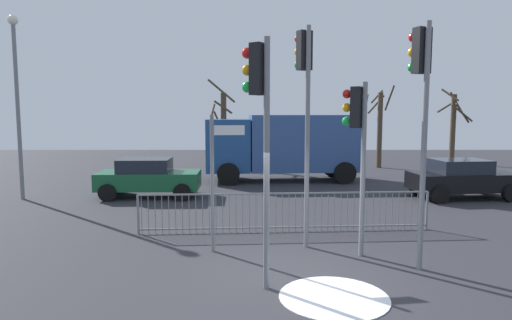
{
  "coord_description": "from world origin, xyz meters",
  "views": [
    {
      "loc": [
        -0.81,
        -8.31,
        3.2
      ],
      "look_at": [
        -0.78,
        3.08,
        1.98
      ],
      "focal_mm": 31.08,
      "sensor_mm": 36.0,
      "label": 1
    }
  ],
  "objects_px": {
    "bare_tree_left": "(452,125)",
    "traffic_light_foreground_right": "(259,107)",
    "car_black_mid": "(461,178)",
    "traffic_light_mid_right": "(420,91)",
    "traffic_light_foreground_left": "(356,129)",
    "delivery_truck": "(283,144)",
    "bare_tree_centre": "(378,126)",
    "car_green_trailing": "(147,177)",
    "street_lamp": "(15,88)",
    "bare_tree_right": "(222,127)",
    "direction_sign_post": "(214,176)",
    "traffic_light_rear_right": "(304,88)"
  },
  "relations": [
    {
      "from": "traffic_light_rear_right",
      "to": "bare_tree_left",
      "type": "bearing_deg",
      "value": 29.37
    },
    {
      "from": "car_black_mid",
      "to": "bare_tree_centre",
      "type": "distance_m",
      "value": 9.59
    },
    {
      "from": "car_green_trailing",
      "to": "bare_tree_centre",
      "type": "height_order",
      "value": "bare_tree_centre"
    },
    {
      "from": "traffic_light_foreground_left",
      "to": "traffic_light_foreground_right",
      "type": "bearing_deg",
      "value": 165.22
    },
    {
      "from": "delivery_truck",
      "to": "bare_tree_right",
      "type": "distance_m",
      "value": 6.18
    },
    {
      "from": "car_green_trailing",
      "to": "traffic_light_foreground_right",
      "type": "bearing_deg",
      "value": -66.45
    },
    {
      "from": "traffic_light_mid_right",
      "to": "bare_tree_right",
      "type": "height_order",
      "value": "bare_tree_right"
    },
    {
      "from": "car_green_trailing",
      "to": "car_black_mid",
      "type": "distance_m",
      "value": 11.84
    },
    {
      "from": "traffic_light_mid_right",
      "to": "car_black_mid",
      "type": "xyz_separation_m",
      "value": [
        4.42,
        7.48,
        -2.87
      ]
    },
    {
      "from": "traffic_light_foreground_right",
      "to": "car_green_trailing",
      "type": "xyz_separation_m",
      "value": [
        -4.18,
        8.82,
        -2.54
      ]
    },
    {
      "from": "traffic_light_rear_right",
      "to": "bare_tree_right",
      "type": "xyz_separation_m",
      "value": [
        -3.08,
        15.56,
        -1.39
      ]
    },
    {
      "from": "bare_tree_left",
      "to": "traffic_light_foreground_right",
      "type": "bearing_deg",
      "value": -121.68
    },
    {
      "from": "bare_tree_left",
      "to": "traffic_light_foreground_left",
      "type": "bearing_deg",
      "value": -119.31
    },
    {
      "from": "traffic_light_rear_right",
      "to": "bare_tree_right",
      "type": "distance_m",
      "value": 15.93
    },
    {
      "from": "direction_sign_post",
      "to": "bare_tree_right",
      "type": "xyz_separation_m",
      "value": [
        -1.01,
        16.02,
        0.62
      ]
    },
    {
      "from": "car_green_trailing",
      "to": "direction_sign_post",
      "type": "bearing_deg",
      "value": -66.53
    },
    {
      "from": "bare_tree_centre",
      "to": "direction_sign_post",
      "type": "bearing_deg",
      "value": -117.14
    },
    {
      "from": "traffic_light_foreground_left",
      "to": "traffic_light_rear_right",
      "type": "height_order",
      "value": "traffic_light_rear_right"
    },
    {
      "from": "traffic_light_foreground_right",
      "to": "street_lamp",
      "type": "bearing_deg",
      "value": 80.53
    },
    {
      "from": "direction_sign_post",
      "to": "street_lamp",
      "type": "relative_size",
      "value": 0.47
    },
    {
      "from": "car_green_trailing",
      "to": "bare_tree_left",
      "type": "height_order",
      "value": "bare_tree_left"
    },
    {
      "from": "traffic_light_mid_right",
      "to": "car_black_mid",
      "type": "relative_size",
      "value": 1.26
    },
    {
      "from": "traffic_light_rear_right",
      "to": "bare_tree_left",
      "type": "distance_m",
      "value": 20.85
    },
    {
      "from": "traffic_light_mid_right",
      "to": "street_lamp",
      "type": "bearing_deg",
      "value": 126.0
    },
    {
      "from": "car_black_mid",
      "to": "bare_tree_left",
      "type": "xyz_separation_m",
      "value": [
        4.71,
        11.52,
        1.67
      ]
    },
    {
      "from": "traffic_light_foreground_left",
      "to": "traffic_light_mid_right",
      "type": "bearing_deg",
      "value": -93.66
    },
    {
      "from": "traffic_light_foreground_right",
      "to": "car_black_mid",
      "type": "xyz_separation_m",
      "value": [
        7.65,
        8.52,
        -2.54
      ]
    },
    {
      "from": "direction_sign_post",
      "to": "car_black_mid",
      "type": "xyz_separation_m",
      "value": [
        8.66,
        6.42,
        -1.0
      ]
    },
    {
      "from": "traffic_light_rear_right",
      "to": "bare_tree_left",
      "type": "relative_size",
      "value": 1.1
    },
    {
      "from": "car_green_trailing",
      "to": "bare_tree_left",
      "type": "bearing_deg",
      "value": 32.34
    },
    {
      "from": "traffic_light_foreground_left",
      "to": "delivery_truck",
      "type": "height_order",
      "value": "traffic_light_foreground_left"
    },
    {
      "from": "traffic_light_mid_right",
      "to": "bare_tree_right",
      "type": "bearing_deg",
      "value": 84.41
    },
    {
      "from": "car_black_mid",
      "to": "street_lamp",
      "type": "relative_size",
      "value": 0.59
    },
    {
      "from": "car_black_mid",
      "to": "bare_tree_left",
      "type": "distance_m",
      "value": 12.56
    },
    {
      "from": "direction_sign_post",
      "to": "street_lamp",
      "type": "height_order",
      "value": "street_lamp"
    },
    {
      "from": "street_lamp",
      "to": "bare_tree_centre",
      "type": "distance_m",
      "value": 18.63
    },
    {
      "from": "street_lamp",
      "to": "bare_tree_left",
      "type": "distance_m",
      "value": 24.2
    },
    {
      "from": "delivery_truck",
      "to": "bare_tree_left",
      "type": "distance_m",
      "value": 13.24
    },
    {
      "from": "traffic_light_foreground_left",
      "to": "traffic_light_foreground_right",
      "type": "relative_size",
      "value": 0.86
    },
    {
      "from": "car_black_mid",
      "to": "street_lamp",
      "type": "xyz_separation_m",
      "value": [
        -16.42,
        -0.17,
        3.33
      ]
    },
    {
      "from": "traffic_light_foreground_right",
      "to": "car_green_trailing",
      "type": "bearing_deg",
      "value": 59.5
    },
    {
      "from": "traffic_light_rear_right",
      "to": "car_green_trailing",
      "type": "xyz_separation_m",
      "value": [
        -5.25,
        6.25,
        -3.02
      ]
    },
    {
      "from": "bare_tree_left",
      "to": "bare_tree_centre",
      "type": "xyz_separation_m",
      "value": [
        -5.25,
        -2.09,
        0.0
      ]
    },
    {
      "from": "traffic_light_foreground_right",
      "to": "traffic_light_mid_right",
      "type": "distance_m",
      "value": 3.41
    },
    {
      "from": "traffic_light_foreground_left",
      "to": "traffic_light_rear_right",
      "type": "xyz_separation_m",
      "value": [
        -1.1,
        0.69,
        0.95
      ]
    },
    {
      "from": "traffic_light_foreground_left",
      "to": "street_lamp",
      "type": "relative_size",
      "value": 0.58
    },
    {
      "from": "bare_tree_left",
      "to": "bare_tree_centre",
      "type": "relative_size",
      "value": 0.99
    },
    {
      "from": "traffic_light_foreground_left",
      "to": "direction_sign_post",
      "type": "distance_m",
      "value": 3.36
    },
    {
      "from": "traffic_light_foreground_right",
      "to": "street_lamp",
      "type": "relative_size",
      "value": 0.68
    },
    {
      "from": "bare_tree_centre",
      "to": "car_green_trailing",
      "type": "bearing_deg",
      "value": -141.05
    }
  ]
}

